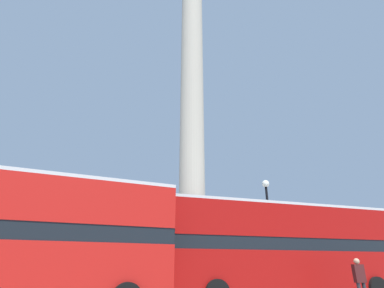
% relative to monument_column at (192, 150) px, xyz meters
% --- Properties ---
extents(monument_column, '(5.45, 5.45, 27.43)m').
position_rel_monument_column_xyz_m(monument_column, '(0.00, 0.00, 0.00)').
color(monument_column, '#BCB29E').
rests_on(monument_column, ground_plane).
extents(bus_a, '(10.62, 3.08, 4.31)m').
position_rel_monument_column_xyz_m(bus_a, '(-8.27, -4.30, -5.71)').
color(bus_a, red).
rests_on(bus_a, ground_plane).
extents(bus_b, '(11.52, 3.61, 4.23)m').
position_rel_monument_column_xyz_m(bus_b, '(3.17, -3.58, -5.75)').
color(bus_b, '#A80F0C').
rests_on(bus_b, ground_plane).
extents(street_lamp, '(0.42, 0.42, 6.14)m').
position_rel_monument_column_xyz_m(street_lamp, '(3.98, -1.73, -4.66)').
color(street_lamp, black).
rests_on(street_lamp, ground_plane).
extents(pedestrian_near_lamp, '(0.48, 0.25, 1.75)m').
position_rel_monument_column_xyz_m(pedestrian_near_lamp, '(4.47, -6.50, -7.10)').
color(pedestrian_near_lamp, '#28282D').
rests_on(pedestrian_near_lamp, ground_plane).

